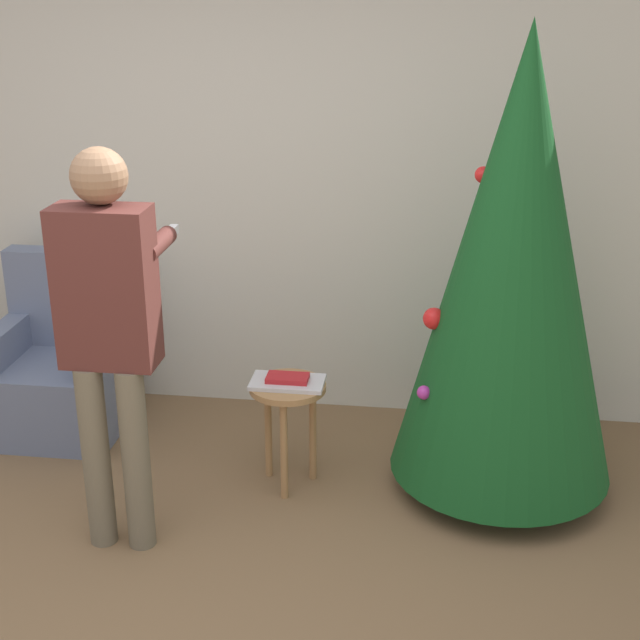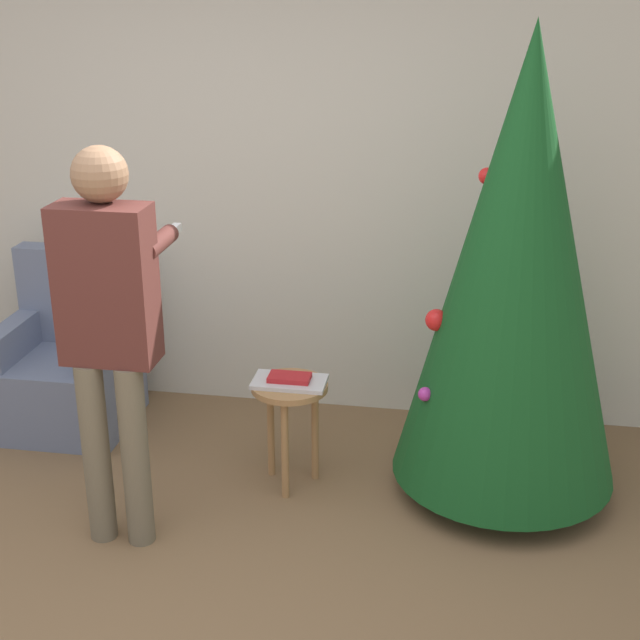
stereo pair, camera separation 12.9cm
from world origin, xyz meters
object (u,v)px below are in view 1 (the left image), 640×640
at_px(christmas_tree, 514,262).
at_px(armchair, 62,370).
at_px(person_standing, 108,319).
at_px(side_stool, 288,404).

distance_m(christmas_tree, armchair, 2.52).
height_order(armchair, person_standing, person_standing).
xyz_separation_m(christmas_tree, armchair, (-2.36, 0.33, -0.82)).
xyz_separation_m(christmas_tree, person_standing, (-1.68, -0.65, -0.11)).
height_order(christmas_tree, side_stool, christmas_tree).
relative_size(christmas_tree, side_stool, 4.06).
bearing_deg(christmas_tree, side_stool, -173.15).
bearing_deg(armchair, christmas_tree, -7.97).
relative_size(christmas_tree, person_standing, 1.27).
bearing_deg(christmas_tree, person_standing, -158.84).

